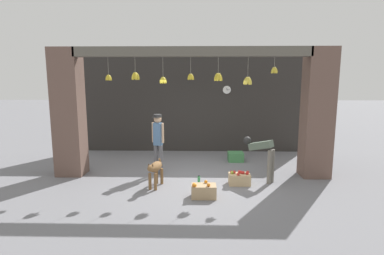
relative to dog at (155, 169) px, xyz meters
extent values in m
plane|color=slate|center=(0.83, 0.64, -0.44)|extent=(60.00, 60.00, 0.00)
cube|color=#2D2B28|center=(0.83, 3.70, 1.21)|extent=(7.71, 0.12, 3.30)
cube|color=brown|center=(-2.37, 0.94, 1.21)|extent=(0.70, 0.60, 3.30)
cube|color=brown|center=(4.04, 0.94, 1.21)|extent=(0.70, 0.60, 3.30)
cube|color=#5B564C|center=(0.83, 0.76, 2.74)|extent=(5.81, 0.24, 0.24)
cylinder|color=#B2AD99|center=(-1.25, 0.80, 2.40)|extent=(0.01, 0.01, 0.43)
ellipsoid|color=yellow|center=(-1.21, 0.80, 2.11)|extent=(0.11, 0.06, 0.16)
ellipsoid|color=yellow|center=(-1.22, 0.83, 2.11)|extent=(0.09, 0.10, 0.17)
ellipsoid|color=yellow|center=(-1.26, 0.84, 2.11)|extent=(0.07, 0.10, 0.17)
ellipsoid|color=yellow|center=(-1.29, 0.82, 2.11)|extent=(0.10, 0.08, 0.17)
ellipsoid|color=yellow|center=(-1.29, 0.79, 2.11)|extent=(0.10, 0.08, 0.17)
ellipsoid|color=yellow|center=(-1.26, 0.76, 2.11)|extent=(0.07, 0.10, 0.17)
ellipsoid|color=yellow|center=(-1.22, 0.77, 2.11)|extent=(0.09, 0.10, 0.17)
cylinder|color=#B2AD99|center=(-0.56, 0.72, 2.43)|extent=(0.01, 0.01, 0.38)
ellipsoid|color=yellow|center=(-0.51, 0.72, 2.15)|extent=(0.14, 0.07, 0.21)
ellipsoid|color=yellow|center=(-0.54, 0.77, 2.15)|extent=(0.10, 0.13, 0.22)
ellipsoid|color=yellow|center=(-0.60, 0.75, 2.15)|extent=(0.13, 0.11, 0.22)
ellipsoid|color=yellow|center=(-0.60, 0.69, 2.15)|extent=(0.13, 0.11, 0.22)
ellipsoid|color=yellow|center=(-0.54, 0.67, 2.15)|extent=(0.10, 0.13, 0.22)
cylinder|color=#B2AD99|center=(0.13, 0.71, 2.37)|extent=(0.01, 0.01, 0.49)
ellipsoid|color=yellow|center=(0.17, 0.71, 2.05)|extent=(0.12, 0.06, 0.18)
ellipsoid|color=yellow|center=(0.16, 0.75, 2.05)|extent=(0.10, 0.11, 0.19)
ellipsoid|color=yellow|center=(0.12, 0.76, 2.05)|extent=(0.08, 0.12, 0.19)
ellipsoid|color=yellow|center=(0.09, 0.73, 2.05)|extent=(0.12, 0.09, 0.19)
ellipsoid|color=yellow|center=(0.09, 0.69, 2.05)|extent=(0.12, 0.09, 0.19)
ellipsoid|color=yellow|center=(0.12, 0.67, 2.05)|extent=(0.08, 0.12, 0.19)
ellipsoid|color=yellow|center=(0.16, 0.68, 2.05)|extent=(0.10, 0.11, 0.19)
cylinder|color=#B2AD99|center=(0.81, 0.78, 2.41)|extent=(0.01, 0.01, 0.41)
ellipsoid|color=yellow|center=(0.85, 0.78, 2.13)|extent=(0.11, 0.06, 0.17)
ellipsoid|color=yellow|center=(0.83, 0.81, 2.13)|extent=(0.10, 0.10, 0.18)
ellipsoid|color=yellow|center=(0.80, 0.82, 2.13)|extent=(0.07, 0.11, 0.18)
ellipsoid|color=yellow|center=(0.77, 0.79, 2.13)|extent=(0.11, 0.08, 0.18)
ellipsoid|color=yellow|center=(0.77, 0.76, 2.13)|extent=(0.11, 0.08, 0.18)
ellipsoid|color=yellow|center=(0.80, 0.73, 2.13)|extent=(0.07, 0.11, 0.18)
ellipsoid|color=yellow|center=(0.83, 0.74, 2.13)|extent=(0.10, 0.10, 0.18)
cylinder|color=#B2AD99|center=(1.48, 0.72, 2.42)|extent=(0.01, 0.01, 0.40)
ellipsoid|color=yellow|center=(1.54, 0.72, 2.13)|extent=(0.14, 0.08, 0.22)
ellipsoid|color=yellow|center=(1.52, 0.76, 2.13)|extent=(0.12, 0.13, 0.23)
ellipsoid|color=yellow|center=(1.47, 0.77, 2.13)|extent=(0.09, 0.14, 0.22)
ellipsoid|color=yellow|center=(1.43, 0.75, 2.13)|extent=(0.14, 0.11, 0.23)
ellipsoid|color=yellow|center=(1.43, 0.70, 2.13)|extent=(0.14, 0.11, 0.23)
ellipsoid|color=yellow|center=(1.47, 0.67, 2.13)|extent=(0.09, 0.14, 0.22)
ellipsoid|color=yellow|center=(1.52, 0.68, 2.13)|extent=(0.12, 0.13, 0.23)
cylinder|color=#B2AD99|center=(2.20, 0.71, 2.37)|extent=(0.01, 0.01, 0.49)
ellipsoid|color=yellow|center=(2.26, 0.71, 2.03)|extent=(0.14, 0.08, 0.22)
ellipsoid|color=yellow|center=(2.23, 0.76, 2.03)|extent=(0.11, 0.13, 0.23)
ellipsoid|color=yellow|center=(2.18, 0.76, 2.03)|extent=(0.11, 0.13, 0.23)
ellipsoid|color=yellow|center=(2.15, 0.71, 2.03)|extent=(0.14, 0.08, 0.22)
ellipsoid|color=yellow|center=(2.18, 0.66, 2.03)|extent=(0.11, 0.13, 0.23)
ellipsoid|color=yellow|center=(2.23, 0.66, 2.03)|extent=(0.11, 0.13, 0.23)
cylinder|color=#B2AD99|center=(2.85, 0.76, 2.49)|extent=(0.01, 0.01, 0.25)
ellipsoid|color=gold|center=(2.90, 0.76, 2.29)|extent=(0.11, 0.06, 0.17)
ellipsoid|color=gold|center=(2.87, 0.80, 2.29)|extent=(0.08, 0.11, 0.18)
ellipsoid|color=gold|center=(2.82, 0.78, 2.29)|extent=(0.11, 0.09, 0.18)
ellipsoid|color=gold|center=(2.82, 0.73, 2.29)|extent=(0.11, 0.09, 0.18)
ellipsoid|color=gold|center=(2.87, 0.72, 2.29)|extent=(0.08, 0.11, 0.18)
ellipsoid|color=brown|center=(0.01, 0.03, 0.05)|extent=(0.34, 0.60, 0.22)
cylinder|color=brown|center=(0.03, -0.19, -0.25)|extent=(0.07, 0.07, 0.39)
cylinder|color=brown|center=(-0.11, -0.16, -0.25)|extent=(0.07, 0.07, 0.39)
cylinder|color=brown|center=(0.12, 0.22, -0.25)|extent=(0.07, 0.07, 0.39)
cylinder|color=brown|center=(-0.01, 0.25, -0.25)|extent=(0.07, 0.07, 0.39)
ellipsoid|color=brown|center=(-0.06, -0.27, 0.10)|extent=(0.19, 0.23, 0.15)
cone|color=brown|center=(-0.02, -0.28, 0.18)|extent=(0.05, 0.05, 0.06)
cone|color=brown|center=(-0.11, -0.26, 0.18)|extent=(0.05, 0.05, 0.06)
cylinder|color=brown|center=(0.08, 0.33, 0.07)|extent=(0.08, 0.19, 0.23)
cylinder|color=#56565B|center=(0.00, 0.98, -0.04)|extent=(0.11, 0.11, 0.79)
cylinder|color=#56565B|center=(-0.13, 1.02, -0.04)|extent=(0.11, 0.11, 0.79)
cube|color=#4C7099|center=(-0.06, 1.00, 0.65)|extent=(0.24, 0.22, 0.59)
cylinder|color=tan|center=(0.07, 0.96, 0.68)|extent=(0.06, 0.06, 0.52)
cylinder|color=tan|center=(-0.20, 1.04, 0.68)|extent=(0.06, 0.06, 0.52)
sphere|color=tan|center=(-0.06, 1.00, 1.05)|extent=(0.20, 0.20, 0.20)
cylinder|color=#2D2D2D|center=(-0.06, 1.00, 1.14)|extent=(0.21, 0.21, 0.07)
cube|color=#2D2D2D|center=(-0.10, 0.90, 1.10)|extent=(0.20, 0.16, 0.01)
cylinder|color=#6B665B|center=(2.73, 0.31, -0.03)|extent=(0.11, 0.11, 0.82)
cylinder|color=#6B665B|center=(2.82, 0.42, -0.03)|extent=(0.11, 0.11, 0.82)
cube|color=#4C5B4C|center=(2.55, 0.54, 0.46)|extent=(0.61, 0.55, 0.32)
sphere|color=black|center=(2.25, 0.78, 0.53)|extent=(0.20, 0.20, 0.20)
cube|color=tan|center=(1.13, -0.60, -0.30)|extent=(0.53, 0.33, 0.28)
sphere|color=orange|center=(1.17, -0.49, -0.13)|extent=(0.08, 0.08, 0.08)
sphere|color=orange|center=(0.94, -0.71, -0.13)|extent=(0.08, 0.08, 0.08)
sphere|color=orange|center=(1.22, -0.69, -0.13)|extent=(0.08, 0.08, 0.08)
sphere|color=orange|center=(0.91, -0.72, -0.13)|extent=(0.08, 0.08, 0.08)
sphere|color=orange|center=(0.92, -0.67, -0.13)|extent=(0.08, 0.08, 0.08)
cube|color=tan|center=(2.00, 0.23, -0.31)|extent=(0.51, 0.34, 0.26)
sphere|color=#99B238|center=(1.82, 0.23, -0.15)|extent=(0.08, 0.08, 0.08)
sphere|color=red|center=(2.08, 0.23, -0.15)|extent=(0.08, 0.08, 0.08)
sphere|color=red|center=(1.81, 0.27, -0.15)|extent=(0.08, 0.08, 0.08)
sphere|color=red|center=(1.88, 0.27, -0.15)|extent=(0.08, 0.08, 0.08)
sphere|color=red|center=(2.00, 0.29, -0.15)|extent=(0.08, 0.08, 0.08)
sphere|color=red|center=(2.20, 0.27, -0.15)|extent=(0.08, 0.08, 0.08)
sphere|color=red|center=(2.04, 0.26, -0.15)|extent=(0.08, 0.08, 0.08)
sphere|color=red|center=(1.95, 0.11, -0.15)|extent=(0.08, 0.08, 0.08)
sphere|color=red|center=(2.17, 0.19, -0.15)|extent=(0.08, 0.08, 0.08)
cube|color=#42844C|center=(2.16, 2.34, -0.30)|extent=(0.47, 0.43, 0.28)
cylinder|color=#38934C|center=(1.02, 0.20, -0.34)|extent=(0.07, 0.07, 0.20)
cylinder|color=black|center=(1.02, 0.20, -0.22)|extent=(0.04, 0.04, 0.02)
cylinder|color=black|center=(1.97, 3.63, 1.72)|extent=(0.29, 0.01, 0.29)
cylinder|color=white|center=(1.97, 3.62, 1.72)|extent=(0.27, 0.02, 0.27)
cube|color=black|center=(1.97, 3.60, 1.75)|extent=(0.01, 0.01, 0.08)
cube|color=black|center=(2.01, 3.60, 1.72)|extent=(0.10, 0.01, 0.01)
camera|label=1|loc=(1.02, -6.72, 2.06)|focal=28.00mm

